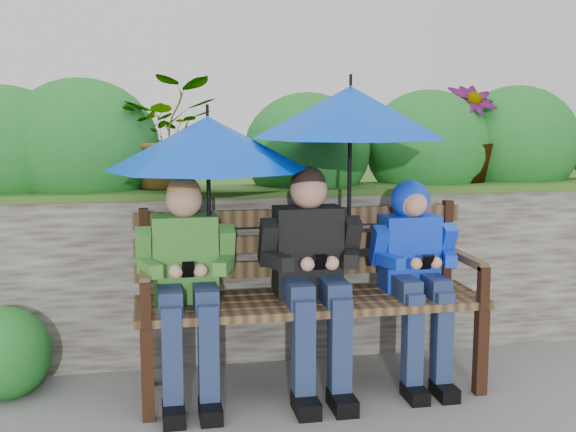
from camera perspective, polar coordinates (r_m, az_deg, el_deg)
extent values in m
plane|color=slate|center=(3.93, 0.29, -14.05)|extent=(60.00, 60.00, 0.00)
cube|color=#4B443B|center=(4.48, -1.59, -4.48)|extent=(8.00, 0.40, 1.00)
cube|color=#356222|center=(4.39, -1.62, 2.01)|extent=(8.00, 0.42, 0.04)
cube|color=#356222|center=(5.65, -3.58, -1.98)|extent=(8.00, 2.00, 0.96)
ellipsoid|color=#206626|center=(4.59, -21.62, 4.81)|extent=(0.86, 0.69, 0.78)
ellipsoid|color=#206626|center=(4.50, -15.98, 5.24)|extent=(0.92, 0.74, 0.83)
ellipsoid|color=#206626|center=(4.59, 1.53, 5.22)|extent=(0.81, 0.65, 0.73)
ellipsoid|color=#206626|center=(4.87, 11.03, 5.35)|extent=(0.84, 0.67, 0.76)
ellipsoid|color=#206626|center=(5.22, 17.60, 5.46)|extent=(0.89, 0.71, 0.80)
sphere|color=pink|center=(4.60, 5.04, 4.02)|extent=(0.14, 0.14, 0.14)
imported|color=#206626|center=(4.41, -9.60, 6.52)|extent=(0.60, 0.52, 0.67)
imported|color=#206626|center=(4.86, 14.02, 6.33)|extent=(0.35, 0.35, 0.63)
sphere|color=#206626|center=(4.19, -21.60, -10.08)|extent=(0.50, 0.50, 0.50)
cube|color=black|center=(3.63, -11.03, -12.22)|extent=(0.06, 0.06, 0.46)
cube|color=black|center=(4.07, -11.04, -9.92)|extent=(0.06, 0.06, 0.46)
cube|color=black|center=(4.01, 14.98, -10.34)|extent=(0.06, 0.06, 0.46)
cube|color=black|center=(4.41, 12.33, -8.50)|extent=(0.06, 0.06, 0.46)
cube|color=#41301C|center=(3.68, 2.57, -7.64)|extent=(1.85, 0.10, 0.04)
cube|color=#41301C|center=(3.81, 2.09, -7.09)|extent=(1.85, 0.10, 0.04)
cube|color=#41301C|center=(3.93, 1.65, -6.57)|extent=(1.85, 0.10, 0.04)
cube|color=#41301C|center=(4.06, 1.23, -6.09)|extent=(1.85, 0.10, 0.04)
cube|color=black|center=(3.96, -11.24, -3.10)|extent=(0.05, 0.05, 0.52)
cube|color=#41301C|center=(3.72, -11.24, -4.33)|extent=(0.05, 0.48, 0.04)
cube|color=black|center=(3.53, -11.19, -6.96)|extent=(0.05, 0.05, 0.23)
cube|color=black|center=(4.31, 12.43, -2.19)|extent=(0.05, 0.05, 0.52)
cube|color=#41301C|center=(4.09, 13.82, -3.25)|extent=(0.05, 0.48, 0.04)
cube|color=black|center=(3.91, 15.18, -5.55)|extent=(0.05, 0.05, 0.23)
cube|color=#41301C|center=(4.08, 1.07, -4.07)|extent=(1.85, 0.04, 0.09)
cube|color=#41301C|center=(4.05, 1.08, -2.08)|extent=(1.85, 0.04, 0.09)
cube|color=#41301C|center=(4.03, 1.08, -0.07)|extent=(1.85, 0.04, 0.09)
cube|color=#3C882A|center=(3.82, -8.13, -3.31)|extent=(0.33, 0.20, 0.45)
sphere|color=tan|center=(3.75, -8.21, 1.29)|extent=(0.19, 0.19, 0.19)
sphere|color=#B07E3D|center=(3.75, -8.23, 1.80)|extent=(0.18, 0.18, 0.18)
cube|color=#172A4D|center=(3.70, -9.33, -6.39)|extent=(0.12, 0.32, 0.12)
cube|color=#172A4D|center=(3.63, -9.14, -11.33)|extent=(0.10, 0.11, 0.56)
cube|color=black|center=(3.67, -9.02, -15.21)|extent=(0.11, 0.22, 0.08)
cube|color=#172A4D|center=(3.71, -6.57, -6.29)|extent=(0.12, 0.32, 0.12)
cube|color=#172A4D|center=(3.64, -6.30, -11.22)|extent=(0.10, 0.11, 0.56)
cube|color=black|center=(3.68, -6.15, -15.09)|extent=(0.11, 0.22, 0.08)
cube|color=#3C882A|center=(3.75, -11.34, -2.67)|extent=(0.08, 0.18, 0.25)
cube|color=#3C882A|center=(3.64, -10.85, -4.11)|extent=(0.13, 0.21, 0.07)
sphere|color=tan|center=(3.56, -8.86, -4.36)|extent=(0.07, 0.07, 0.07)
cube|color=#3C882A|center=(3.77, -4.89, -2.48)|extent=(0.08, 0.18, 0.25)
cube|color=#3C882A|center=(3.66, -5.13, -3.93)|extent=(0.13, 0.21, 0.07)
sphere|color=tan|center=(3.56, -6.95, -4.30)|extent=(0.07, 0.07, 0.07)
cube|color=black|center=(3.55, -7.90, -4.21)|extent=(0.06, 0.07, 0.09)
cube|color=black|center=(3.90, 1.55, -2.76)|extent=(0.36, 0.21, 0.48)
sphere|color=tan|center=(3.83, 1.64, 2.02)|extent=(0.20, 0.20, 0.20)
sphere|color=black|center=(3.84, 1.61, 2.56)|extent=(0.19, 0.19, 0.19)
cube|color=#172A4D|center=(3.76, 0.69, -5.97)|extent=(0.13, 0.33, 0.13)
cube|color=#172A4D|center=(3.69, 1.22, -10.88)|extent=(0.10, 0.12, 0.57)
cube|color=black|center=(3.72, 1.42, -14.72)|extent=(0.12, 0.23, 0.08)
cube|color=#172A4D|center=(3.80, 3.49, -5.82)|extent=(0.13, 0.33, 0.13)
cube|color=#172A4D|center=(3.73, 4.10, -10.67)|extent=(0.10, 0.12, 0.57)
cube|color=black|center=(3.76, 4.31, -14.46)|extent=(0.12, 0.23, 0.08)
cube|color=black|center=(3.80, -1.59, -2.11)|extent=(0.08, 0.19, 0.27)
cube|color=black|center=(3.68, -0.75, -3.60)|extent=(0.13, 0.22, 0.07)
sphere|color=tan|center=(3.62, 1.55, -3.82)|extent=(0.07, 0.07, 0.07)
cube|color=black|center=(3.89, 4.96, -1.87)|extent=(0.08, 0.19, 0.27)
cube|color=black|center=(3.77, 5.05, -3.35)|extent=(0.13, 0.22, 0.07)
sphere|color=tan|center=(3.65, 3.48, -3.74)|extent=(0.07, 0.07, 0.07)
cube|color=black|center=(3.62, 2.56, -3.65)|extent=(0.06, 0.07, 0.09)
cube|color=#013DD0|center=(4.07, 9.59, -2.86)|extent=(0.31, 0.18, 0.42)
sphere|color=tan|center=(4.01, 9.79, 1.11)|extent=(0.17, 0.17, 0.17)
sphere|color=#013DD0|center=(4.03, 9.64, 1.31)|extent=(0.22, 0.22, 0.22)
sphere|color=tan|center=(3.97, 9.99, 0.89)|extent=(0.13, 0.13, 0.13)
cube|color=#172A4D|center=(3.94, 9.16, -5.51)|extent=(0.11, 0.29, 0.11)
cube|color=#172A4D|center=(3.89, 9.80, -10.02)|extent=(0.09, 0.10, 0.56)
cube|color=black|center=(3.93, 10.00, -13.63)|extent=(0.10, 0.20, 0.07)
cube|color=#172A4D|center=(4.00, 11.36, -5.37)|extent=(0.11, 0.29, 0.11)
cube|color=#172A4D|center=(3.95, 12.05, -9.80)|extent=(0.09, 0.10, 0.56)
cube|color=black|center=(3.99, 12.25, -13.36)|extent=(0.10, 0.20, 0.07)
cube|color=#013DD0|center=(3.95, 7.18, -2.33)|extent=(0.07, 0.17, 0.23)
cube|color=#013DD0|center=(3.87, 8.10, -3.57)|extent=(0.12, 0.19, 0.06)
sphere|color=tan|center=(3.83, 10.10, -3.73)|extent=(0.06, 0.06, 0.06)
cube|color=#013DD0|center=(4.09, 12.39, -2.10)|extent=(0.07, 0.17, 0.23)
cube|color=#013DD0|center=(3.99, 12.67, -3.32)|extent=(0.12, 0.19, 0.06)
sphere|color=tan|center=(3.87, 11.61, -3.65)|extent=(0.06, 0.06, 0.06)
cube|color=black|center=(3.84, 10.92, -3.58)|extent=(0.06, 0.07, 0.09)
cone|color=#003DCF|center=(3.71, -6.35, 5.75)|extent=(1.04, 1.04, 0.27)
cylinder|color=black|center=(3.71, -6.39, 8.31)|extent=(0.02, 0.02, 0.06)
cylinder|color=black|center=(3.74, -6.28, 1.25)|extent=(0.02, 0.02, 0.59)
sphere|color=black|center=(3.78, -6.21, -3.17)|extent=(0.04, 0.04, 0.04)
cone|color=#003DCF|center=(3.84, 4.94, 8.18)|extent=(1.05, 1.05, 0.27)
cylinder|color=black|center=(3.84, 4.98, 10.66)|extent=(0.02, 0.02, 0.06)
cylinder|color=black|center=(3.85, 4.88, 2.80)|extent=(0.02, 0.02, 0.72)
sphere|color=black|center=(3.91, 4.81, -2.48)|extent=(0.04, 0.04, 0.04)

